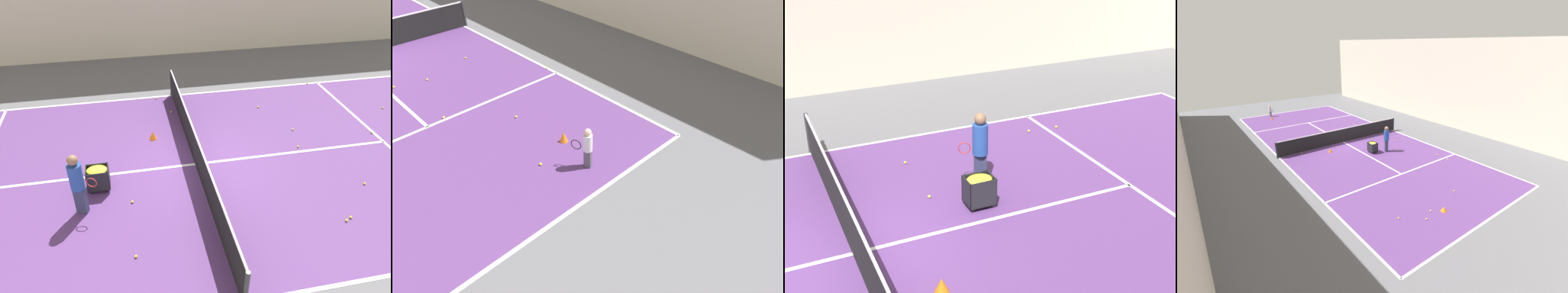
% 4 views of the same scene
% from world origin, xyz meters
% --- Properties ---
extents(ground_plane, '(37.07, 37.07, 0.00)m').
position_xyz_m(ground_plane, '(0.00, 0.00, 0.00)').
color(ground_plane, '#5B5B60').
extents(court_playing_area, '(9.74, 23.48, 0.00)m').
position_xyz_m(court_playing_area, '(0.00, 0.00, 0.00)').
color(court_playing_area, '#563370').
rests_on(court_playing_area, ground).
extents(line_baseline_near, '(9.74, 0.10, 0.00)m').
position_xyz_m(line_baseline_near, '(0.00, -11.74, 0.01)').
color(line_baseline_near, white).
rests_on(line_baseline_near, ground).
extents(line_baseline_far, '(9.74, 0.10, 0.00)m').
position_xyz_m(line_baseline_far, '(0.00, 11.74, 0.01)').
color(line_baseline_far, white).
rests_on(line_baseline_far, ground).
extents(line_sideline_left, '(0.10, 23.48, 0.00)m').
position_xyz_m(line_sideline_left, '(-4.87, 0.00, 0.01)').
color(line_sideline_left, white).
rests_on(line_sideline_left, ground).
extents(line_sideline_right, '(0.10, 23.48, 0.00)m').
position_xyz_m(line_sideline_right, '(4.87, 0.00, 0.01)').
color(line_sideline_right, white).
rests_on(line_sideline_right, ground).
extents(line_service_near, '(9.74, 0.10, 0.00)m').
position_xyz_m(line_service_near, '(0.00, -6.46, 0.01)').
color(line_service_near, white).
rests_on(line_service_near, ground).
extents(line_service_far, '(9.74, 0.10, 0.00)m').
position_xyz_m(line_service_far, '(0.00, 6.46, 0.01)').
color(line_service_far, white).
rests_on(line_service_far, ground).
extents(line_centre_service, '(0.10, 12.92, 0.00)m').
position_xyz_m(line_centre_service, '(0.00, 0.00, 0.01)').
color(line_centre_service, white).
rests_on(line_centre_service, ground).
extents(hall_enclosure_left, '(0.15, 33.37, 7.37)m').
position_xyz_m(hall_enclosure_left, '(-9.74, 0.00, 3.69)').
color(hall_enclosure_left, beige).
rests_on(hall_enclosure_left, ground).
extents(tennis_net, '(10.04, 0.10, 1.10)m').
position_xyz_m(tennis_net, '(0.00, 0.00, 0.57)').
color(tennis_net, '#2D2D33').
rests_on(tennis_net, ground).
extents(player_near_baseline, '(0.36, 0.54, 1.14)m').
position_xyz_m(player_near_baseline, '(2.11, -10.90, 0.65)').
color(player_near_baseline, '#4C4C56').
rests_on(player_near_baseline, ground).
extents(coach_at_net, '(0.46, 0.72, 1.79)m').
position_xyz_m(coach_at_net, '(-1.47, 3.29, 1.03)').
color(coach_at_net, '#2D3351').
rests_on(coach_at_net, ground).
extents(ball_cart, '(0.49, 0.61, 0.73)m').
position_xyz_m(ball_cart, '(-0.60, 2.88, 0.51)').
color(ball_cart, black).
rests_on(ball_cart, ground).
extents(training_cone_0, '(0.26, 0.26, 0.27)m').
position_xyz_m(training_cone_0, '(1.71, 1.12, 0.14)').
color(training_cone_0, orange).
rests_on(training_cone_0, ground).
extents(training_cone_1, '(0.28, 0.28, 0.21)m').
position_xyz_m(training_cone_1, '(0.89, 10.20, 0.11)').
color(training_cone_1, orange).
rests_on(training_cone_1, ground).
extents(training_cone_2, '(0.22, 0.22, 0.30)m').
position_xyz_m(training_cone_2, '(2.37, -9.70, 0.15)').
color(training_cone_2, orange).
rests_on(training_cone_2, ground).
extents(tennis_ball_0, '(0.07, 0.07, 0.07)m').
position_xyz_m(tennis_ball_0, '(1.38, 9.87, 0.04)').
color(tennis_ball_0, yellow).
rests_on(tennis_ball_0, ground).
extents(tennis_ball_1, '(0.07, 0.07, 0.07)m').
position_xyz_m(tennis_ball_1, '(1.28, -10.06, 0.04)').
color(tennis_ball_1, yellow).
rests_on(tennis_ball_1, ground).
extents(tennis_ball_2, '(0.07, 0.07, 0.07)m').
position_xyz_m(tennis_ball_2, '(-3.36, -6.29, 0.04)').
color(tennis_ball_2, yellow).
rests_on(tennis_ball_2, ground).
extents(tennis_ball_3, '(0.07, 0.07, 0.07)m').
position_xyz_m(tennis_ball_3, '(-3.17, -3.28, 0.04)').
color(tennis_ball_3, yellow).
rests_on(tennis_ball_3, ground).
extents(tennis_ball_4, '(0.07, 0.07, 0.07)m').
position_xyz_m(tennis_ball_4, '(2.87, 9.42, 0.04)').
color(tennis_ball_4, yellow).
rests_on(tennis_ball_4, ground).
extents(tennis_ball_5, '(0.07, 0.07, 0.07)m').
position_xyz_m(tennis_ball_5, '(-1.92, -4.56, 0.04)').
color(tennis_ball_5, yellow).
rests_on(tennis_ball_5, ground).
extents(tennis_ball_6, '(0.07, 0.07, 0.07)m').
position_xyz_m(tennis_ball_6, '(4.68, 0.69, 0.04)').
color(tennis_ball_6, yellow).
rests_on(tennis_ball_6, ground).
extents(tennis_ball_7, '(0.07, 0.07, 0.07)m').
position_xyz_m(tennis_ball_7, '(0.24, -3.49, 0.04)').
color(tennis_ball_7, yellow).
rests_on(tennis_ball_7, ground).
extents(tennis_ball_8, '(0.07, 0.07, 0.07)m').
position_xyz_m(tennis_ball_8, '(-3.70, 6.77, 0.04)').
color(tennis_ball_8, yellow).
rests_on(tennis_ball_8, ground).
extents(tennis_ball_9, '(0.07, 0.07, 0.07)m').
position_xyz_m(tennis_ball_9, '(0.56, -6.37, 0.04)').
color(tennis_ball_9, yellow).
rests_on(tennis_ball_9, ground).
extents(tennis_ball_10, '(0.07, 0.07, 0.07)m').
position_xyz_m(tennis_ball_10, '(-0.86, 9.43, 0.04)').
color(tennis_ball_10, yellow).
rests_on(tennis_ball_10, ground).
extents(tennis_ball_11, '(0.07, 0.07, 0.07)m').
position_xyz_m(tennis_ball_11, '(-3.27, 2.05, 0.04)').
color(tennis_ball_11, yellow).
rests_on(tennis_ball_11, ground).
extents(tennis_ball_12, '(0.07, 0.07, 0.07)m').
position_xyz_m(tennis_ball_12, '(-1.38, 2.01, 0.04)').
color(tennis_ball_12, yellow).
rests_on(tennis_ball_12, ground).
extents(tennis_ball_13, '(0.07, 0.07, 0.07)m').
position_xyz_m(tennis_ball_13, '(-3.15, -10.63, 0.04)').
color(tennis_ball_13, yellow).
rests_on(tennis_ball_13, ground).
extents(tennis_ball_14, '(0.07, 0.07, 0.07)m').
position_xyz_m(tennis_ball_14, '(3.43, 0.25, 0.04)').
color(tennis_ball_14, yellow).
rests_on(tennis_ball_14, ground).
extents(tennis_ball_15, '(0.07, 0.07, 0.07)m').
position_xyz_m(tennis_ball_15, '(-4.36, -10.55, 0.04)').
color(tennis_ball_15, yellow).
rests_on(tennis_ball_15, ground).
extents(tennis_ball_16, '(0.07, 0.07, 0.07)m').
position_xyz_m(tennis_ball_16, '(-3.77, 5.89, 0.04)').
color(tennis_ball_16, yellow).
rests_on(tennis_ball_16, ground).
extents(tennis_ball_17, '(0.07, 0.07, 0.07)m').
position_xyz_m(tennis_ball_17, '(1.97, 10.17, 0.04)').
color(tennis_ball_17, yellow).
rests_on(tennis_ball_17, ground).
extents(tennis_ball_18, '(0.07, 0.07, 0.07)m').
position_xyz_m(tennis_ball_18, '(3.15, -3.12, 0.04)').
color(tennis_ball_18, yellow).
rests_on(tennis_ball_18, ground).
extents(tennis_ball_19, '(0.07, 0.07, 0.07)m').
position_xyz_m(tennis_ball_19, '(1.29, -3.76, 0.04)').
color(tennis_ball_19, yellow).
rests_on(tennis_ball_19, ground).
extents(tennis_ball_20, '(0.07, 0.07, 0.07)m').
position_xyz_m(tennis_ball_20, '(4.84, -5.97, 0.04)').
color(tennis_ball_20, yellow).
rests_on(tennis_ball_20, ground).
extents(tennis_ball_21, '(0.07, 0.07, 0.07)m').
position_xyz_m(tennis_ball_21, '(-3.08, -3.45, 0.04)').
color(tennis_ball_21, yellow).
rests_on(tennis_ball_21, ground).
extents(tennis_ball_22, '(0.07, 0.07, 0.07)m').
position_xyz_m(tennis_ball_22, '(-3.19, -4.96, 0.04)').
color(tennis_ball_22, yellow).
rests_on(tennis_ball_22, ground).
extents(tennis_ball_23, '(0.07, 0.07, 0.07)m').
position_xyz_m(tennis_ball_23, '(2.12, -7.84, 0.04)').
color(tennis_ball_23, yellow).
rests_on(tennis_ball_23, ground).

